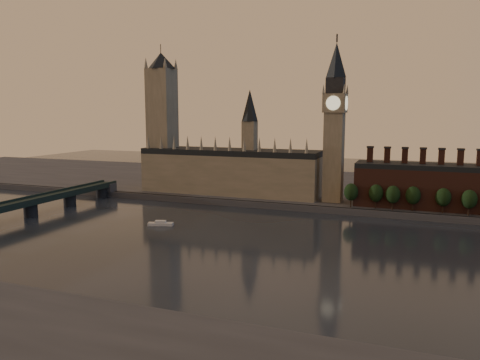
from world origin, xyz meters
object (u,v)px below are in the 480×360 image
(victoria_tower, at_px, (162,117))
(westminster_bridge, at_px, (3,211))
(big_ben, at_px, (335,121))
(river_boat, at_px, (161,224))

(victoria_tower, height_order, westminster_bridge, victoria_tower)
(big_ben, bearing_deg, westminster_bridge, -145.67)
(westminster_bridge, bearing_deg, big_ben, 34.33)
(victoria_tower, bearing_deg, river_boat, -61.10)
(westminster_bridge, bearing_deg, victoria_tower, 73.44)
(victoria_tower, relative_size, westminster_bridge, 0.54)
(victoria_tower, xyz_separation_m, westminster_bridge, (-35.00, -117.70, -51.65))
(westminster_bridge, distance_m, river_boat, 89.31)
(big_ben, bearing_deg, river_boat, -133.40)
(victoria_tower, bearing_deg, big_ben, -2.20)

